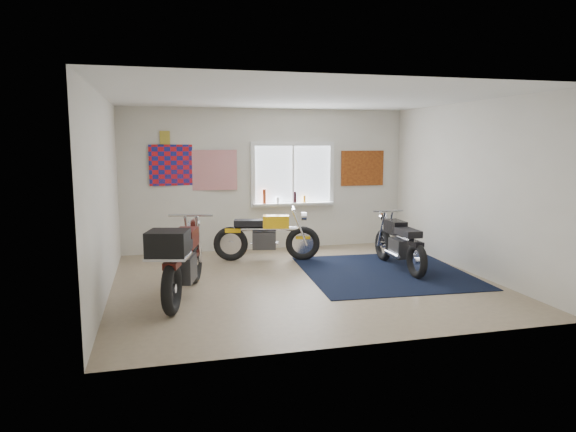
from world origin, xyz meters
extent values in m
plane|color=#9E896B|center=(0.00, 0.00, 0.00)|extent=(5.50, 5.50, 0.00)
plane|color=white|center=(0.00, 0.00, 2.70)|extent=(5.50, 5.50, 0.00)
plane|color=silver|center=(0.00, 2.50, 1.35)|extent=(5.50, 0.00, 5.50)
plane|color=silver|center=(0.00, -2.50, 1.35)|extent=(5.50, 0.00, 5.50)
plane|color=silver|center=(-2.75, 0.00, 1.35)|extent=(0.00, 5.00, 5.00)
plane|color=silver|center=(2.75, 0.00, 1.35)|extent=(0.00, 5.00, 5.00)
cube|color=black|center=(1.42, 0.19, 0.01)|extent=(2.65, 2.74, 0.01)
cube|color=white|center=(0.50, 2.48, 1.45)|extent=(1.50, 0.02, 1.10)
cube|color=white|center=(0.50, 2.47, 2.04)|extent=(1.66, 0.06, 0.08)
cube|color=white|center=(0.50, 2.47, 0.86)|extent=(1.66, 0.06, 0.08)
cube|color=white|center=(-0.29, 2.47, 1.45)|extent=(0.08, 0.06, 1.10)
cube|color=white|center=(1.29, 2.47, 1.45)|extent=(0.08, 0.06, 1.10)
cube|color=white|center=(0.50, 2.47, 1.45)|extent=(0.04, 0.06, 1.10)
cube|color=white|center=(0.50, 2.41, 0.88)|extent=(1.60, 0.16, 0.04)
cylinder|color=#983416|center=(-0.08, 2.40, 1.04)|extent=(0.07, 0.07, 0.28)
cylinder|color=silver|center=(0.18, 2.40, 0.96)|extent=(0.06, 0.06, 0.12)
cylinder|color=black|center=(0.52, 2.40, 1.01)|extent=(0.06, 0.06, 0.22)
cylinder|color=orange|center=(0.72, 2.40, 0.97)|extent=(0.05, 0.05, 0.14)
plane|color=red|center=(-1.70, 2.48, 1.65)|extent=(1.00, 0.07, 1.00)
plane|color=red|center=(-1.05, 2.46, 1.55)|extent=(0.90, 0.09, 0.90)
cube|color=#A4912F|center=(-1.90, 2.48, 2.15)|extent=(0.18, 0.02, 0.24)
cube|color=#A54C14|center=(1.95, 2.48, 1.55)|extent=(0.90, 0.03, 0.70)
torus|color=black|center=(0.39, 1.36, 0.30)|extent=(0.62, 0.24, 0.61)
torus|color=black|center=(-0.85, 1.64, 0.30)|extent=(0.62, 0.24, 0.61)
cylinder|color=silver|center=(0.39, 1.36, 0.30)|extent=(0.12, 0.11, 0.10)
cylinder|color=silver|center=(-0.85, 1.64, 0.30)|extent=(0.12, 0.11, 0.10)
cylinder|color=silver|center=(-0.23, 1.50, 0.56)|extent=(1.13, 0.32, 0.08)
cube|color=#2C2C2F|center=(-0.27, 1.51, 0.36)|extent=(0.45, 0.33, 0.31)
cylinder|color=silver|center=(-0.24, 1.65, 0.27)|extent=(0.50, 0.17, 0.06)
cube|color=#ECAD0C|center=(-0.07, 1.47, 0.69)|extent=(0.49, 0.33, 0.22)
cube|color=black|center=(-0.54, 1.57, 0.67)|extent=(0.54, 0.35, 0.11)
cube|color=#ECAD0C|center=(-0.80, 1.63, 0.54)|extent=(0.30, 0.20, 0.07)
cube|color=#ECAD0C|center=(0.39, 1.36, 0.41)|extent=(0.27, 0.18, 0.05)
cylinder|color=silver|center=(0.23, 1.40, 0.92)|extent=(0.15, 0.56, 0.03)
cylinder|color=silver|center=(0.41, 1.36, 0.78)|extent=(0.12, 0.16, 0.14)
torus|color=black|center=(1.76, 0.99, 0.27)|extent=(0.12, 0.56, 0.56)
torus|color=black|center=(1.74, -0.25, 0.27)|extent=(0.12, 0.56, 0.56)
cylinder|color=silver|center=(1.76, 0.99, 0.27)|extent=(0.09, 0.10, 0.10)
cylinder|color=silver|center=(1.74, -0.25, 0.27)|extent=(0.09, 0.10, 0.10)
cylinder|color=silver|center=(1.75, 0.37, 0.55)|extent=(0.09, 1.12, 0.08)
cube|color=#2C2C2F|center=(1.75, 0.33, 0.35)|extent=(0.25, 0.40, 0.30)
cylinder|color=silver|center=(1.61, 0.33, 0.27)|extent=(0.07, 0.49, 0.06)
cube|color=black|center=(1.75, 0.53, 0.67)|extent=(0.24, 0.45, 0.21)
cube|color=black|center=(1.75, 0.06, 0.66)|extent=(0.25, 0.49, 0.11)
cube|color=black|center=(1.74, -0.21, 0.53)|extent=(0.15, 0.27, 0.07)
cube|color=black|center=(1.76, 0.99, 0.38)|extent=(0.13, 0.25, 0.04)
cylinder|color=silver|center=(1.76, 0.83, 0.90)|extent=(0.55, 0.04, 0.03)
cylinder|color=silver|center=(1.76, 1.01, 0.76)|extent=(0.14, 0.09, 0.14)
torus|color=black|center=(-1.57, 0.32, 0.33)|extent=(0.30, 0.67, 0.66)
torus|color=black|center=(-1.93, -1.05, 0.33)|extent=(0.30, 0.67, 0.66)
cylinder|color=silver|center=(-1.57, 0.32, 0.33)|extent=(0.13, 0.13, 0.11)
cylinder|color=silver|center=(-1.93, -1.05, 0.33)|extent=(0.13, 0.13, 0.11)
cylinder|color=silver|center=(-1.75, -0.37, 0.63)|extent=(0.42, 1.26, 0.09)
cube|color=#2C2C2F|center=(-1.76, -0.42, 0.41)|extent=(0.39, 0.52, 0.35)
cylinder|color=silver|center=(-1.92, -0.37, 0.30)|extent=(0.21, 0.56, 0.07)
cube|color=#420F0A|center=(-1.70, -0.19, 0.77)|extent=(0.39, 0.56, 0.24)
cube|color=black|center=(-1.84, -0.71, 0.75)|extent=(0.42, 0.61, 0.12)
cube|color=#420F0A|center=(-1.92, -1.00, 0.61)|extent=(0.24, 0.34, 0.08)
cube|color=#420F0A|center=(-1.57, 0.32, 0.45)|extent=(0.21, 0.31, 0.05)
cylinder|color=silver|center=(-1.61, 0.15, 1.04)|extent=(0.62, 0.20, 0.04)
cylinder|color=silver|center=(-1.56, 0.34, 0.87)|extent=(0.18, 0.14, 0.16)
cube|color=black|center=(-1.96, -1.15, 0.89)|extent=(0.55, 0.53, 0.30)
camera|label=1|loc=(-2.05, -7.18, 2.06)|focal=32.00mm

